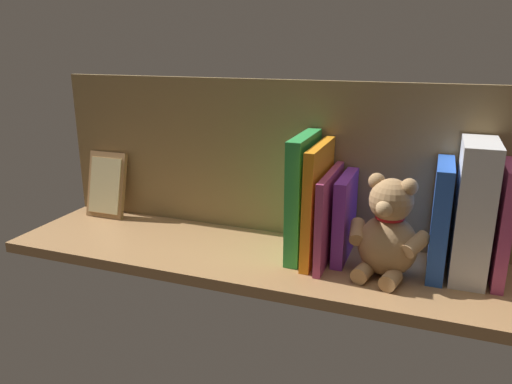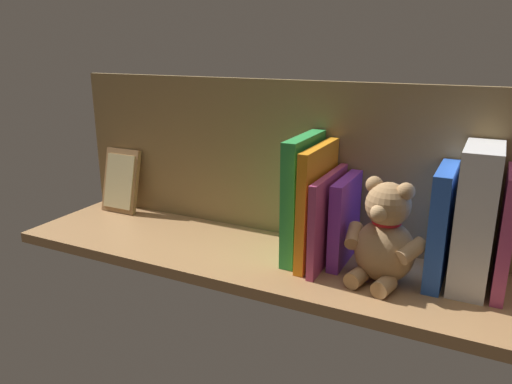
# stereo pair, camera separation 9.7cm
# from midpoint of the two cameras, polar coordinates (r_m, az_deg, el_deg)

# --- Properties ---
(ground_plane) EXTENTS (1.04, 0.29, 0.02)m
(ground_plane) POSITION_cam_midpoint_polar(r_m,az_deg,el_deg) (1.02, -2.75, -7.55)
(ground_plane) COLOR #A87A4C
(shelf_back_panel) EXTENTS (1.04, 0.02, 0.34)m
(shelf_back_panel) POSITION_cam_midpoint_polar(r_m,az_deg,el_deg) (1.07, -0.30, 3.88)
(shelf_back_panel) COLOR olive
(shelf_back_panel) RESTS_ON ground_plane
(book_0) EXTENTS (0.02, 0.14, 0.21)m
(book_0) POSITION_cam_midpoint_polar(r_m,az_deg,el_deg) (0.94, 24.13, -3.37)
(book_0) COLOR #B23F72
(book_0) RESTS_ON ground_plane
(dictionary_thick_white) EXTENTS (0.06, 0.14, 0.25)m
(dictionary_thick_white) POSITION_cam_midpoint_polar(r_m,az_deg,el_deg) (0.93, 21.30, -2.06)
(dictionary_thick_white) COLOR silver
(dictionary_thick_white) RESTS_ON ground_plane
(book_1) EXTENTS (0.03, 0.15, 0.21)m
(book_1) POSITION_cam_midpoint_polar(r_m,az_deg,el_deg) (0.94, 17.93, -2.97)
(book_1) COLOR blue
(book_1) RESTS_ON ground_plane
(teddy_bear) EXTENTS (0.15, 0.14, 0.19)m
(teddy_bear) POSITION_cam_midpoint_polar(r_m,az_deg,el_deg) (0.90, 12.18, -4.71)
(teddy_bear) COLOR tan
(teddy_bear) RESTS_ON ground_plane
(book_2) EXTENTS (0.02, 0.14, 0.17)m
(book_2) POSITION_cam_midpoint_polar(r_m,az_deg,el_deg) (0.97, 7.52, -2.93)
(book_2) COLOR purple
(book_2) RESTS_ON ground_plane
(book_3) EXTENTS (0.01, 0.19, 0.18)m
(book_3) POSITION_cam_midpoint_polar(r_m,az_deg,el_deg) (0.95, 5.64, -2.91)
(book_3) COLOR #B23F72
(book_3) RESTS_ON ground_plane
(book_4) EXTENTS (0.02, 0.18, 0.23)m
(book_4) POSITION_cam_midpoint_polar(r_m,az_deg,el_deg) (0.95, 4.33, -1.20)
(book_4) COLOR orange
(book_4) RESTS_ON ground_plane
(book_5) EXTENTS (0.03, 0.16, 0.24)m
(book_5) POSITION_cam_midpoint_polar(r_m,az_deg,el_deg) (0.97, 2.66, -0.48)
(book_5) COLOR green
(book_5) RESTS_ON ground_plane
(picture_frame_leaning) EXTENTS (0.10, 0.05, 0.16)m
(picture_frame_leaning) POSITION_cam_midpoint_polar(r_m,az_deg,el_deg) (1.27, -19.13, 0.75)
(picture_frame_leaning) COLOR #A87A4C
(picture_frame_leaning) RESTS_ON ground_plane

